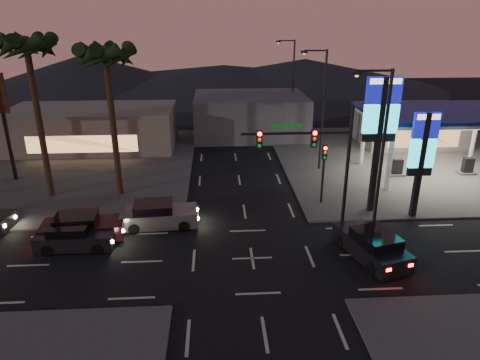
{
  "coord_description": "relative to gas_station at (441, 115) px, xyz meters",
  "views": [
    {
      "loc": [
        -1.9,
        -20.26,
        12.46
      ],
      "look_at": [
        -0.42,
        4.21,
        3.0
      ],
      "focal_mm": 32.0,
      "sensor_mm": 36.0,
      "label": 1
    }
  ],
  "objects": [
    {
      "name": "palm_b",
      "position": [
        -30.0,
        -2.5,
        4.89
      ],
      "size": [
        4.41,
        4.41,
        11.46
      ],
      "color": "black",
      "rests_on": "ground"
    },
    {
      "name": "car_lane_b_front",
      "position": [
        -21.57,
        -7.75,
        -4.34
      ],
      "size": [
        4.98,
        2.33,
        1.59
      ],
      "color": "slate",
      "rests_on": "ground"
    },
    {
      "name": "gas_station",
      "position": [
        0.0,
        0.0,
        0.0
      ],
      "size": [
        12.2,
        8.2,
        5.47
      ],
      "color": "silver",
      "rests_on": "ground"
    },
    {
      "name": "corner_lot_nw",
      "position": [
        -32.0,
        4.0,
        -5.02
      ],
      "size": [
        24.0,
        24.0,
        0.12
      ],
      "primitive_type": "cube",
      "color": "#47443F",
      "rests_on": "ground"
    },
    {
      "name": "ground",
      "position": [
        -16.0,
        -12.0,
        -5.08
      ],
      "size": [
        140.0,
        140.0,
        0.0
      ],
      "primitive_type": "plane",
      "color": "black",
      "rests_on": "ground"
    },
    {
      "name": "hill_center",
      "position": [
        -16.0,
        48.0,
        -3.08
      ],
      "size": [
        60.0,
        60.0,
        4.0
      ],
      "primitive_type": "cone",
      "color": "black",
      "rests_on": "ground"
    },
    {
      "name": "suv_station",
      "position": [
        -9.48,
        -12.31,
        -4.33
      ],
      "size": [
        3.21,
        5.16,
        1.61
      ],
      "color": "black",
      "rests_on": "ground"
    },
    {
      "name": "streetlight_near",
      "position": [
        -9.21,
        -11.0,
        0.64
      ],
      "size": [
        2.14,
        0.25,
        10.0
      ],
      "color": "black",
      "rests_on": "ground"
    },
    {
      "name": "traffic_signal_mast",
      "position": [
        -12.24,
        -10.01,
        0.15
      ],
      "size": [
        6.1,
        0.39,
        8.0
      ],
      "color": "black",
      "rests_on": "ground"
    },
    {
      "name": "pylon_sign_short",
      "position": [
        -5.0,
        -7.5,
        -0.42
      ],
      "size": [
        1.6,
        0.35,
        7.0
      ],
      "color": "black",
      "rests_on": "ground"
    },
    {
      "name": "convenience_store",
      "position": [
        2.0,
        9.0,
        -3.08
      ],
      "size": [
        10.0,
        6.0,
        4.0
      ],
      "primitive_type": "cube",
      "color": "#726B5B",
      "rests_on": "ground"
    },
    {
      "name": "car_lane_a_mid",
      "position": [
        -25.89,
        -9.16,
        -4.35
      ],
      "size": [
        4.97,
        2.39,
        1.58
      ],
      "color": "black",
      "rests_on": "ground"
    },
    {
      "name": "hill_right",
      "position": [
        -1.0,
        48.0,
        -2.58
      ],
      "size": [
        50.0,
        50.0,
        5.0
      ],
      "primitive_type": "cone",
      "color": "black",
      "rests_on": "ground"
    },
    {
      "name": "streetlight_mid",
      "position": [
        -9.21,
        2.0,
        0.64
      ],
      "size": [
        2.14,
        0.25,
        10.0
      ],
      "color": "black",
      "rests_on": "ground"
    },
    {
      "name": "pylon_sign_tall",
      "position": [
        -7.5,
        -6.5,
        1.31
      ],
      "size": [
        2.2,
        0.35,
        9.0
      ],
      "color": "black",
      "rests_on": "ground"
    },
    {
      "name": "palm_a",
      "position": [
        -25.0,
        -2.5,
        4.35
      ],
      "size": [
        4.41,
        4.41,
        10.86
      ],
      "color": "black",
      "rests_on": "ground"
    },
    {
      "name": "streetlight_far",
      "position": [
        -9.21,
        16.0,
        0.64
      ],
      "size": [
        2.14,
        0.25,
        10.0
      ],
      "color": "black",
      "rests_on": "ground"
    },
    {
      "name": "corner_lot_ne",
      "position": [
        0.0,
        4.0,
        -5.02
      ],
      "size": [
        24.0,
        24.0,
        0.12
      ],
      "primitive_type": "cube",
      "color": "#47443F",
      "rests_on": "ground"
    },
    {
      "name": "pedestal_signal",
      "position": [
        -10.5,
        -5.02,
        -2.16
      ],
      "size": [
        0.32,
        0.39,
        4.3
      ],
      "color": "black",
      "rests_on": "ground"
    },
    {
      "name": "car_lane_a_front",
      "position": [
        -26.02,
        -10.17,
        -4.41
      ],
      "size": [
        4.45,
        1.9,
        1.44
      ],
      "color": "black",
      "rests_on": "ground"
    },
    {
      "name": "building_far_mid",
      "position": [
        -14.0,
        14.0,
        -2.88
      ],
      "size": [
        12.0,
        9.0,
        4.4
      ],
      "primitive_type": "cube",
      "color": "#4C4C51",
      "rests_on": "ground"
    },
    {
      "name": "hill_left",
      "position": [
        -41.0,
        48.0,
        -2.08
      ],
      "size": [
        40.0,
        40.0,
        6.0
      ],
      "primitive_type": "cone",
      "color": "black",
      "rests_on": "ground"
    },
    {
      "name": "building_far_west",
      "position": [
        -30.0,
        10.0,
        -3.08
      ],
      "size": [
        16.0,
        8.0,
        4.0
      ],
      "primitive_type": "cube",
      "color": "#726B5B",
      "rests_on": "ground"
    }
  ]
}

